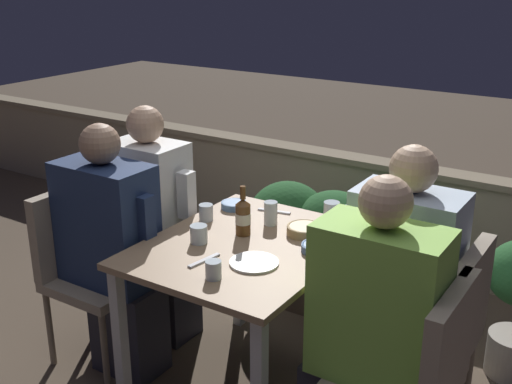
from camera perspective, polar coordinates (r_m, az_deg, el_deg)
The scene contains 23 objects.
parapet_wall at distance 4.38m, azimuth 11.32°, elevation -1.76°, with size 9.00×0.18×0.71m.
dining_table at distance 2.90m, azimuth -0.82°, elevation -6.41°, with size 0.82×1.01×0.76m.
planter_hedge at distance 3.73m, azimuth 6.88°, elevation -4.74°, with size 1.10×0.47×0.73m.
chair_left_near at distance 3.33m, azimuth -14.88°, elevation -5.70°, with size 0.45×0.45×0.89m.
person_navy_jumper at distance 3.16m, azimuth -12.52°, elevation -5.24°, with size 0.52×0.26×1.25m.
chair_left_far at distance 3.59m, azimuth -11.24°, elevation -3.55°, with size 0.45×0.45×0.89m.
person_white_polo at distance 3.42m, azimuth -8.91°, elevation -2.80°, with size 0.48×0.26×1.27m.
chair_right_near at distance 2.47m, azimuth 14.19°, elevation -15.21°, with size 0.45×0.45×0.89m.
person_green_blouse at distance 2.48m, azimuth 9.89°, elevation -12.37°, with size 0.52×0.26×1.26m.
chair_right_far at distance 2.77m, azimuth 16.07°, elevation -11.36°, with size 0.45×0.45×0.89m.
person_blue_shirt at distance 2.77m, azimuth 12.28°, elevation -8.61°, with size 0.50×0.26×1.28m.
beer_bottle at distance 2.92m, azimuth -1.16°, elevation -2.17°, with size 0.07×0.07×0.23m.
plate_0 at distance 2.67m, azimuth -0.17°, elevation -6.29°, with size 0.21×0.21×0.01m.
bowl_0 at distance 2.79m, azimuth 5.63°, elevation -4.89°, with size 0.15×0.15×0.03m.
bowl_1 at distance 2.95m, azimuth 4.36°, elevation -3.32°, with size 0.17×0.17×0.04m.
bowl_2 at distance 3.25m, azimuth -1.98°, elevation -1.12°, with size 0.13×0.13×0.03m.
glass_cup_0 at distance 3.10m, azimuth 6.73°, elevation -1.76°, with size 0.08×0.08×0.10m.
glass_cup_1 at distance 3.04m, azimuth 1.31°, elevation -1.90°, with size 0.06×0.06×0.11m.
glass_cup_2 at distance 3.10m, azimuth -4.46°, elevation -1.83°, with size 0.07×0.07×0.08m.
glass_cup_3 at distance 2.86m, azimuth -5.11°, elevation -3.74°, with size 0.08×0.08×0.08m.
glass_cup_4 at distance 2.54m, azimuth -3.81°, elevation -6.92°, with size 0.06×0.06×0.08m.
fork_0 at distance 2.70m, azimuth -4.63°, elevation -6.08°, with size 0.05×0.17×0.01m.
fork_1 at distance 3.21m, azimuth 1.63°, elevation -1.72°, with size 0.17×0.05×0.01m.
Camera 1 is at (1.45, -2.17, 1.93)m, focal length 45.00 mm.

